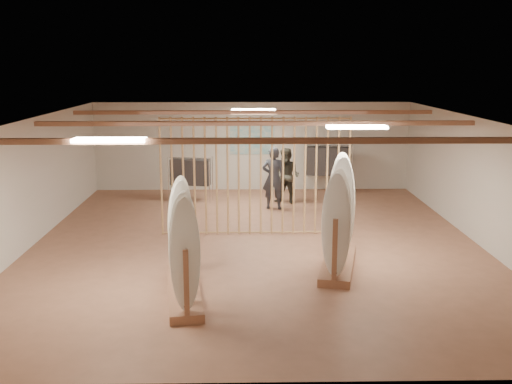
{
  "coord_description": "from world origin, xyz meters",
  "views": [
    {
      "loc": [
        -0.26,
        -12.95,
        3.98
      ],
      "look_at": [
        0.0,
        0.0,
        1.2
      ],
      "focal_mm": 42.0,
      "sensor_mm": 36.0,
      "label": 1
    }
  ],
  "objects_px": {
    "clothing_rack_a": "(190,172)",
    "shopper_b": "(287,173)",
    "rack_right": "(339,233)",
    "clothing_rack_b": "(328,161)",
    "rack_left": "(183,258)",
    "shopper_a": "(274,174)"
  },
  "relations": [
    {
      "from": "shopper_b",
      "to": "rack_right",
      "type": "bearing_deg",
      "value": -54.18
    },
    {
      "from": "rack_left",
      "to": "shopper_a",
      "type": "height_order",
      "value": "rack_left"
    },
    {
      "from": "rack_right",
      "to": "clothing_rack_b",
      "type": "height_order",
      "value": "rack_right"
    },
    {
      "from": "rack_right",
      "to": "shopper_b",
      "type": "relative_size",
      "value": 1.27
    },
    {
      "from": "rack_right",
      "to": "clothing_rack_a",
      "type": "height_order",
      "value": "rack_right"
    },
    {
      "from": "shopper_a",
      "to": "rack_left",
      "type": "bearing_deg",
      "value": 83.64
    },
    {
      "from": "rack_right",
      "to": "shopper_a",
      "type": "height_order",
      "value": "rack_right"
    },
    {
      "from": "rack_left",
      "to": "shopper_b",
      "type": "height_order",
      "value": "rack_left"
    },
    {
      "from": "clothing_rack_b",
      "to": "shopper_a",
      "type": "relative_size",
      "value": 0.79
    },
    {
      "from": "rack_right",
      "to": "clothing_rack_a",
      "type": "xyz_separation_m",
      "value": [
        -3.43,
        6.04,
        0.14
      ]
    },
    {
      "from": "clothing_rack_a",
      "to": "shopper_a",
      "type": "height_order",
      "value": "shopper_a"
    },
    {
      "from": "rack_right",
      "to": "clothing_rack_b",
      "type": "distance_m",
      "value": 7.14
    },
    {
      "from": "rack_left",
      "to": "clothing_rack_a",
      "type": "distance_m",
      "value": 7.4
    },
    {
      "from": "clothing_rack_a",
      "to": "shopper_a",
      "type": "relative_size",
      "value": 0.67
    },
    {
      "from": "rack_left",
      "to": "shopper_b",
      "type": "distance_m",
      "value": 7.38
    },
    {
      "from": "shopper_a",
      "to": "shopper_b",
      "type": "relative_size",
      "value": 1.08
    },
    {
      "from": "clothing_rack_a",
      "to": "shopper_b",
      "type": "height_order",
      "value": "shopper_b"
    },
    {
      "from": "clothing_rack_b",
      "to": "rack_right",
      "type": "bearing_deg",
      "value": -86.16
    },
    {
      "from": "clothing_rack_a",
      "to": "shopper_b",
      "type": "distance_m",
      "value": 2.84
    },
    {
      "from": "clothing_rack_a",
      "to": "shopper_b",
      "type": "xyz_separation_m",
      "value": [
        2.81,
        -0.38,
        0.05
      ]
    },
    {
      "from": "clothing_rack_a",
      "to": "shopper_b",
      "type": "relative_size",
      "value": 0.73
    },
    {
      "from": "clothing_rack_b",
      "to": "clothing_rack_a",
      "type": "bearing_deg",
      "value": -155.96
    }
  ]
}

